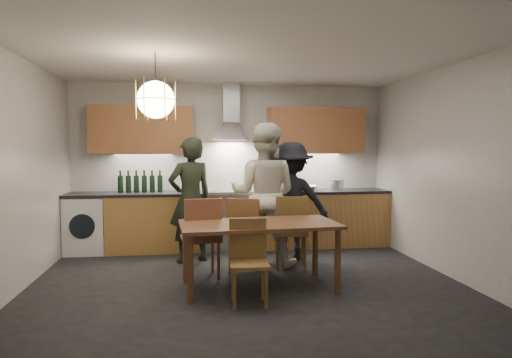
{
  "coord_description": "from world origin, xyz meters",
  "views": [
    {
      "loc": [
        -0.63,
        -5.14,
        1.59
      ],
      "look_at": [
        0.16,
        0.4,
        1.2
      ],
      "focal_mm": 32.0,
      "sensor_mm": 36.0,
      "label": 1
    }
  ],
  "objects": [
    {
      "name": "ground",
      "position": [
        0.0,
        0.0,
        0.0
      ],
      "size": [
        5.0,
        5.0,
        0.0
      ],
      "primitive_type": "plane",
      "color": "black",
      "rests_on": "ground"
    },
    {
      "name": "room_shell",
      "position": [
        0.0,
        0.0,
        1.71
      ],
      "size": [
        5.02,
        4.52,
        2.61
      ],
      "color": "silver",
      "rests_on": "ground"
    },
    {
      "name": "counter_run",
      "position": [
        0.02,
        1.95,
        0.45
      ],
      "size": [
        5.0,
        0.62,
        0.9
      ],
      "color": "tan",
      "rests_on": "ground"
    },
    {
      "name": "range_stove",
      "position": [
        0.0,
        1.94,
        0.44
      ],
      "size": [
        0.9,
        0.6,
        0.92
      ],
      "color": "silver",
      "rests_on": "ground"
    },
    {
      "name": "wall_fixtures",
      "position": [
        0.0,
        2.07,
        1.87
      ],
      "size": [
        4.3,
        0.54,
        1.1
      ],
      "color": "#C27A4A",
      "rests_on": "ground"
    },
    {
      "name": "pendant_lamp",
      "position": [
        -1.0,
        -0.1,
        2.1
      ],
      "size": [
        0.43,
        0.43,
        0.7
      ],
      "color": "black",
      "rests_on": "ground"
    },
    {
      "name": "dining_table",
      "position": [
        0.12,
        -0.11,
        0.66
      ],
      "size": [
        1.82,
        1.0,
        0.74
      ],
      "rotation": [
        0.0,
        0.0,
        0.07
      ],
      "color": "brown",
      "rests_on": "ground"
    },
    {
      "name": "chair_back_left",
      "position": [
        -0.51,
        0.3,
        0.57
      ],
      "size": [
        0.51,
        0.51,
        0.99
      ],
      "rotation": [
        0.0,
        0.0,
        3.29
      ],
      "color": "brown",
      "rests_on": "ground"
    },
    {
      "name": "chair_back_mid",
      "position": [
        0.04,
        0.58,
        0.54
      ],
      "size": [
        0.56,
        0.56,
        0.95
      ],
      "rotation": [
        0.0,
        0.0,
        2.74
      ],
      "color": "brown",
      "rests_on": "ground"
    },
    {
      "name": "chair_back_right",
      "position": [
        0.65,
        0.62,
        0.55
      ],
      "size": [
        0.5,
        0.5,
        0.96
      ],
      "rotation": [
        0.0,
        0.0,
        2.97
      ],
      "color": "brown",
      "rests_on": "ground"
    },
    {
      "name": "chair_front",
      "position": [
        -0.06,
        -0.58,
        0.49
      ],
      "size": [
        0.4,
        0.4,
        0.85
      ],
      "rotation": [
        0.0,
        0.0,
        -0.05
      ],
      "color": "brown",
      "rests_on": "ground"
    },
    {
      "name": "person_left",
      "position": [
        -0.65,
        1.18,
        0.86
      ],
      "size": [
        0.74,
        0.62,
        1.73
      ],
      "primitive_type": "imported",
      "rotation": [
        0.0,
        0.0,
        3.53
      ],
      "color": "black",
      "rests_on": "ground"
    },
    {
      "name": "person_mid",
      "position": [
        0.33,
        0.88,
        0.96
      ],
      "size": [
        1.12,
        1.0,
        1.91
      ],
      "primitive_type": "imported",
      "rotation": [
        0.0,
        0.0,
        2.8
      ],
      "color": "beige",
      "rests_on": "ground"
    },
    {
      "name": "person_right",
      "position": [
        0.76,
        1.13,
        0.83
      ],
      "size": [
        1.17,
        0.81,
        1.66
      ],
      "primitive_type": "imported",
      "rotation": [
        0.0,
        0.0,
        2.95
      ],
      "color": "black",
      "rests_on": "ground"
    },
    {
      "name": "mixing_bowl",
      "position": [
        1.19,
        1.87,
        0.94
      ],
      "size": [
        0.43,
        0.43,
        0.08
      ],
      "primitive_type": "imported",
      "rotation": [
        0.0,
        0.0,
        -0.31
      ],
      "color": "silver",
      "rests_on": "counter_run"
    },
    {
      "name": "stock_pot",
      "position": [
        1.68,
        1.93,
        0.98
      ],
      "size": [
        0.23,
        0.23,
        0.16
      ],
      "primitive_type": "cylinder",
      "rotation": [
        0.0,
        0.0,
        0.02
      ],
      "color": "silver",
      "rests_on": "counter_run"
    },
    {
      "name": "wine_bottles",
      "position": [
        -1.41,
        1.99,
        1.07
      ],
      "size": [
        0.67,
        0.08,
        0.33
      ],
      "color": "black",
      "rests_on": "counter_run"
    }
  ]
}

